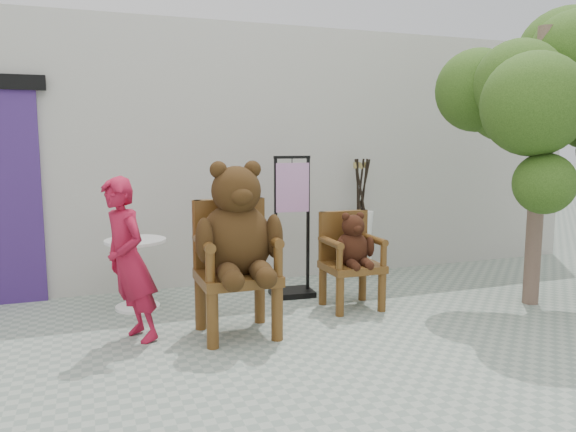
% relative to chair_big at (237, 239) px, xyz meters
% --- Properties ---
extents(ground_plane, '(60.00, 60.00, 0.00)m').
position_rel_chair_big_xyz_m(ground_plane, '(0.78, -0.87, -0.84)').
color(ground_plane, gray).
rests_on(ground_plane, ground).
extents(back_wall, '(9.00, 1.00, 3.00)m').
position_rel_chair_big_xyz_m(back_wall, '(0.78, 2.23, 0.66)').
color(back_wall, '#AFADA4').
rests_on(back_wall, ground).
extents(chair_big, '(0.75, 0.79, 1.51)m').
position_rel_chair_big_xyz_m(chair_big, '(0.00, 0.00, 0.00)').
color(chair_big, '#482B0F').
rests_on(chair_big, ground).
extents(chair_small, '(0.55, 0.52, 0.97)m').
position_rel_chair_big_xyz_m(chair_small, '(1.28, 0.39, -0.26)').
color(chair_small, '#482B0F').
rests_on(chair_small, ground).
extents(person, '(0.51, 0.60, 1.39)m').
position_rel_chair_big_xyz_m(person, '(-0.88, 0.13, -0.15)').
color(person, maroon).
rests_on(person, ground).
extents(cafe_table, '(0.60, 0.60, 0.70)m').
position_rel_chair_big_xyz_m(cafe_table, '(-0.75, 1.07, -0.40)').
color(cafe_table, white).
rests_on(cafe_table, ground).
extents(display_stand, '(0.47, 0.38, 1.51)m').
position_rel_chair_big_xyz_m(display_stand, '(0.87, 0.98, -0.26)').
color(display_stand, black).
rests_on(display_stand, ground).
extents(stool_bucket, '(0.32, 0.32, 1.45)m').
position_rel_chair_big_xyz_m(stool_bucket, '(1.96, 1.48, -0.20)').
color(stool_bucket, white).
rests_on(stool_bucket, ground).
extents(tree, '(1.97, 1.76, 3.05)m').
position_rel_chair_big_xyz_m(tree, '(3.09, -0.13, 1.36)').
color(tree, '#4F3A2F').
rests_on(tree, ground).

